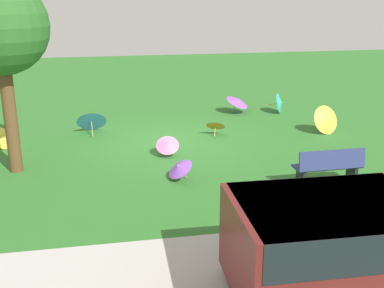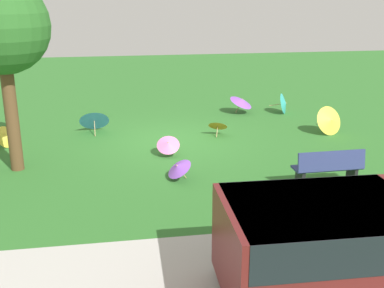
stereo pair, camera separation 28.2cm
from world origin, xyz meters
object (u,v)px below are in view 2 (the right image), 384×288
object	(u,v)px
van_dark	(370,241)
park_bench	(328,168)
parasol_teal_0	(284,103)
parasol_blue_0	(94,118)
parasol_purple_0	(178,167)
parasol_purple_1	(242,101)
parasol_pink_0	(168,144)
shade_tree	(1,28)
parasol_yellow_1	(330,120)
parasol_yellow_0	(7,136)
parasol_orange_0	(218,125)

from	to	relation	value
van_dark	park_bench	distance (m)	4.20
parasol_teal_0	parasol_blue_0	bearing A→B (deg)	11.18
parasol_teal_0	park_bench	bearing A→B (deg)	78.44
parasol_purple_0	parasol_purple_1	world-z (taller)	parasol_purple_1
parasol_pink_0	shade_tree	bearing A→B (deg)	5.61
parasol_yellow_1	parasol_blue_0	world-z (taller)	parasol_yellow_1
van_dark	parasol_yellow_0	bearing A→B (deg)	-51.20
parasol_purple_1	parasol_teal_0	bearing A→B (deg)	170.30
park_bench	shade_tree	xyz separation A→B (m)	(7.26, -2.33, 3.03)
shade_tree	parasol_yellow_1	distance (m)	9.77
parasol_orange_0	parasol_pink_0	xyz separation A→B (m)	(1.76, 1.72, 0.02)
parasol_yellow_0	parasol_blue_0	distance (m)	2.70
parasol_yellow_0	parasol_blue_0	size ratio (longest dim) A/B	0.78
parasol_yellow_0	parasol_pink_0	size ratio (longest dim) A/B	1.06
parasol_purple_1	parasol_orange_0	bearing A→B (deg)	60.69
shade_tree	parasol_yellow_0	bearing A→B (deg)	-72.54
parasol_orange_0	park_bench	bearing A→B (deg)	110.04
shade_tree	parasol_purple_0	xyz separation A→B (m)	(-3.92, 1.37, -3.18)
parasol_orange_0	parasol_purple_1	world-z (taller)	parasol_purple_1
park_bench	parasol_blue_0	xyz separation A→B (m)	(5.42, -5.41, -0.01)
parasol_yellow_0	parasol_blue_0	bearing A→B (deg)	-154.84
park_bench	parasol_purple_0	xyz separation A→B (m)	(3.34, -0.96, -0.14)
parasol_yellow_1	parasol_teal_0	xyz separation A→B (m)	(0.50, -2.78, -0.07)
van_dark	parasol_blue_0	world-z (taller)	van_dark
parasol_yellow_0	parasol_blue_0	world-z (taller)	parasol_blue_0
parasol_yellow_0	parasol_yellow_1	bearing A→B (deg)	178.30
shade_tree	parasol_pink_0	bearing A→B (deg)	-174.39
parasol_purple_1	parasol_purple_0	bearing A→B (deg)	62.36
van_dark	parasol_yellow_1	bearing A→B (deg)	-111.29
park_bench	parasol_teal_0	world-z (taller)	park_bench
shade_tree	parasol_yellow_1	world-z (taller)	shade_tree
park_bench	shade_tree	size ratio (longest dim) A/B	0.34
parasol_pink_0	parasol_purple_1	size ratio (longest dim) A/B	0.60
parasol_purple_1	parasol_blue_0	bearing A→B (deg)	17.02
parasol_purple_0	parasol_yellow_0	size ratio (longest dim) A/B	1.05
parasol_orange_0	parasol_yellow_0	size ratio (longest dim) A/B	0.98
van_dark	parasol_pink_0	size ratio (longest dim) A/B	6.56
parasol_orange_0	parasol_teal_0	bearing A→B (deg)	-142.23
shade_tree	parasol_teal_0	world-z (taller)	shade_tree
parasol_orange_0	parasol_yellow_1	size ratio (longest dim) A/B	0.71
parasol_yellow_0	parasol_teal_0	distance (m)	9.58
park_bench	parasol_teal_0	xyz separation A→B (m)	(-1.38, -6.76, -0.08)
parasol_yellow_0	parasol_yellow_1	size ratio (longest dim) A/B	0.72
parasol_pink_0	parasol_yellow_1	bearing A→B (deg)	-166.52
parasol_pink_0	parasol_blue_0	xyz separation A→B (m)	(2.05, -2.70, 0.10)
shade_tree	parasol_teal_0	size ratio (longest dim) A/B	5.81
parasol_yellow_1	parasol_pink_0	bearing A→B (deg)	13.48
shade_tree	park_bench	bearing A→B (deg)	162.17
park_bench	parasol_blue_0	world-z (taller)	park_bench
parasol_teal_0	parasol_orange_0	bearing A→B (deg)	37.77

